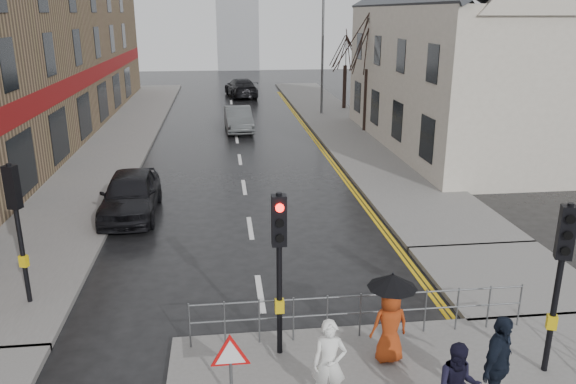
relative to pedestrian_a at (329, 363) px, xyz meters
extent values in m
plane|color=black|center=(-0.89, 1.45, -0.95)|extent=(120.00, 120.00, 0.00)
cube|color=#605E5B|center=(-7.39, 24.45, -0.88)|extent=(4.00, 44.00, 0.14)
cube|color=#605E5B|center=(5.61, 26.45, -0.88)|extent=(4.00, 40.00, 0.14)
cube|color=#605E5B|center=(5.61, 4.45, -0.88)|extent=(4.00, 4.20, 0.14)
cube|color=#83664B|center=(-12.89, 23.45, 4.05)|extent=(8.00, 42.00, 10.00)
cube|color=beige|center=(11.11, 19.45, 2.55)|extent=(9.00, 16.00, 7.00)
cylinder|color=black|center=(-0.69, 1.65, 0.89)|extent=(0.11, 0.11, 3.40)
cube|color=black|center=(-0.69, 1.65, 2.04)|extent=(0.28, 0.22, 1.00)
cylinder|color=#FF0C07|center=(-0.69, 1.51, 2.34)|extent=(0.16, 0.04, 0.16)
cylinder|color=black|center=(-0.69, 1.51, 2.04)|extent=(0.16, 0.04, 0.16)
cylinder|color=black|center=(-0.69, 1.51, 1.74)|extent=(0.16, 0.04, 0.16)
cube|color=gold|center=(-0.69, 1.65, 0.24)|extent=(0.18, 0.14, 0.28)
cylinder|color=black|center=(4.31, 0.45, 0.89)|extent=(0.11, 0.11, 3.40)
cube|color=black|center=(4.31, 0.45, 2.04)|extent=(0.34, 0.30, 1.00)
cylinder|color=black|center=(4.26, 0.32, 2.34)|extent=(0.16, 0.09, 0.16)
cylinder|color=black|center=(4.26, 0.32, 2.04)|extent=(0.16, 0.09, 0.16)
cylinder|color=black|center=(4.26, 0.32, 1.74)|extent=(0.16, 0.09, 0.16)
cube|color=gold|center=(4.31, 0.45, 0.24)|extent=(0.22, 0.19, 0.28)
cylinder|color=black|center=(-6.39, 4.45, 0.89)|extent=(0.11, 0.11, 3.40)
cube|color=black|center=(-6.39, 4.45, 2.04)|extent=(0.34, 0.30, 1.00)
cylinder|color=black|center=(-6.34, 4.58, 2.34)|extent=(0.16, 0.09, 0.16)
cylinder|color=black|center=(-6.34, 4.58, 2.04)|extent=(0.16, 0.09, 0.16)
cylinder|color=black|center=(-6.34, 4.58, 1.74)|extent=(0.16, 0.09, 0.16)
cube|color=gold|center=(-6.39, 4.45, 0.24)|extent=(0.22, 0.19, 0.28)
cylinder|color=#595B5E|center=(-2.49, 2.05, -0.31)|extent=(0.04, 0.04, 1.00)
cylinder|color=#595B5E|center=(4.61, 2.05, -0.31)|extent=(0.04, 0.04, 1.00)
cylinder|color=#595B5E|center=(1.06, 2.05, 0.14)|extent=(7.10, 0.04, 0.04)
cylinder|color=#595B5E|center=(1.06, 2.05, -0.26)|extent=(7.10, 0.04, 0.04)
cylinder|color=#595B5E|center=(-1.69, 0.25, -0.38)|extent=(0.06, 0.06, 0.85)
cylinder|color=red|center=(-1.69, 0.25, 0.14)|extent=(0.80, 0.03, 0.80)
cylinder|color=white|center=(-1.69, 0.23, 0.14)|extent=(0.60, 0.03, 0.60)
cylinder|color=#595B5E|center=(5.11, 29.45, 3.19)|extent=(0.16, 0.16, 8.00)
cylinder|color=black|center=(6.61, 23.45, 0.94)|extent=(0.26, 0.26, 3.50)
cylinder|color=black|center=(7.11, 31.45, 0.69)|extent=(0.26, 0.26, 3.00)
imported|color=white|center=(0.00, 0.00, 0.00)|extent=(0.66, 0.50, 1.62)
imported|color=#9E3612|center=(1.41, 1.14, -0.04)|extent=(0.79, 0.56, 1.53)
cylinder|color=black|center=(1.41, 1.14, 0.06)|extent=(0.02, 0.02, 1.73)
cone|color=black|center=(1.41, 1.14, 0.92)|extent=(0.96, 0.96, 0.28)
imported|color=black|center=(2.77, -0.54, 0.10)|extent=(1.09, 1.05, 1.82)
imported|color=black|center=(-4.89, 10.67, -0.18)|extent=(1.86, 4.53, 1.54)
imported|color=#444849|center=(-0.70, 24.73, -0.24)|extent=(1.69, 4.36, 1.42)
imported|color=black|center=(0.01, 38.76, -0.18)|extent=(2.84, 5.52, 1.53)
camera|label=1|loc=(-1.69, -8.14, 5.76)|focal=35.00mm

